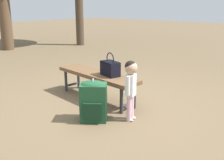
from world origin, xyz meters
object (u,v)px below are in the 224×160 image
(child_standing, at_px, (131,82))
(backpack_large, at_px, (94,100))
(park_bench, at_px, (97,76))
(handbag, at_px, (110,68))

(child_standing, xyz_separation_m, backpack_large, (-0.37, -0.33, -0.25))
(park_bench, height_order, handbag, handbag)
(park_bench, relative_size, handbag, 4.42)
(backpack_large, bearing_deg, child_standing, 41.82)
(child_standing, relative_size, backpack_large, 1.40)
(handbag, distance_m, backpack_large, 0.75)
(handbag, height_order, child_standing, child_standing)
(handbag, relative_size, child_standing, 0.44)
(handbag, xyz_separation_m, backpack_large, (0.28, -0.64, -0.28))
(park_bench, bearing_deg, handbag, 4.93)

